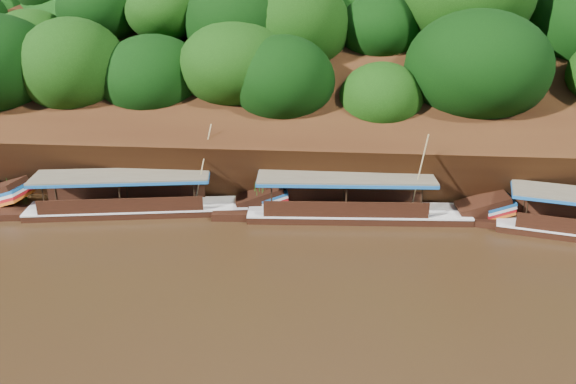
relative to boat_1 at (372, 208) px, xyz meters
The scene contains 5 objects.
ground 8.22m from the boat_1, 85.98° to the right, with size 160.00×160.00×0.00m, color black.
riverbank 14.61m from the boat_1, 87.78° to the left, with size 120.00×30.06×19.40m.
boat_1 is the anchor object (origin of this frame).
boat_2 12.06m from the boat_1, behind, with size 14.37×4.14×5.29m.
reeds 3.24m from the boat_1, 155.22° to the left, with size 49.47×2.66×1.97m.
Camera 1 is at (-2.64, -19.91, 12.44)m, focal length 35.00 mm.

